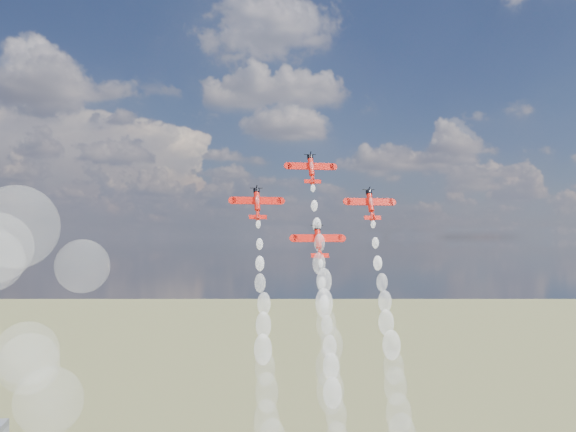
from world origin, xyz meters
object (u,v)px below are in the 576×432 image
Objects in this scene: plane_lead at (311,168)px; plane_left at (257,203)px; plane_right at (371,204)px; plane_slot at (318,241)px.

plane_left is (-12.86, -3.64, -8.23)m from plane_lead.
plane_left is at bearing 180.00° from plane_right.
plane_right is at bearing 15.81° from plane_slot.
plane_right is at bearing -15.81° from plane_lead.
plane_lead reaches higher than plane_slot.
plane_lead reaches higher than plane_right.
plane_lead is at bearing 90.00° from plane_slot.
plane_slot is (0.00, -7.28, -16.46)m from plane_lead.
plane_lead is at bearing 15.81° from plane_left.
plane_lead is at bearing 164.19° from plane_right.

